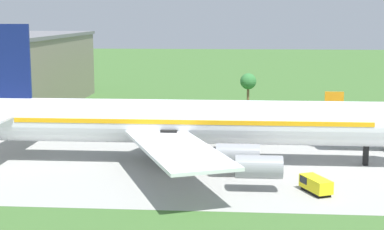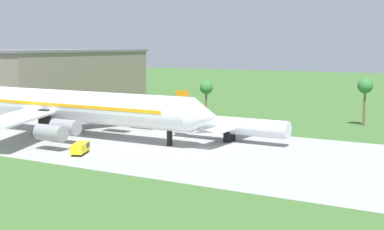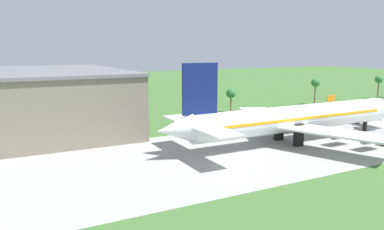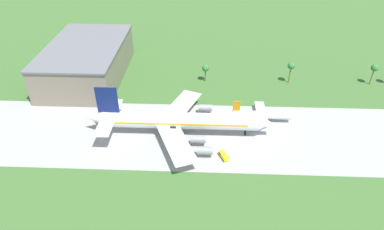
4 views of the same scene
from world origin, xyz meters
TOP-DOWN VIEW (x-y plane):
  - ground_plane at (0.00, 0.00)m, footprint 600.00×600.00m
  - taxiway_strip at (0.00, 0.00)m, footprint 320.00×44.00m
  - jet_airliner at (-35.07, 0.57)m, footprint 74.72×52.04m
  - regional_aircraft at (-0.43, 10.44)m, footprint 24.78×22.06m
  - terminal_building at (-85.62, 48.04)m, footprint 36.72×61.20m
  - palm_tree_row at (40.09, 45.30)m, footprint 107.52×3.60m

SIDE VIEW (x-z plane):
  - ground_plane at x=0.00m, z-range 0.00..0.00m
  - taxiway_strip at x=0.00m, z-range 0.00..0.02m
  - regional_aircraft at x=-0.43m, z-range -1.64..7.99m
  - jet_airliner at x=-35.07m, z-range -4.17..16.45m
  - terminal_building at x=-85.62m, z-range 0.02..17.53m
  - palm_tree_row at x=40.09m, z-range 2.78..15.09m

